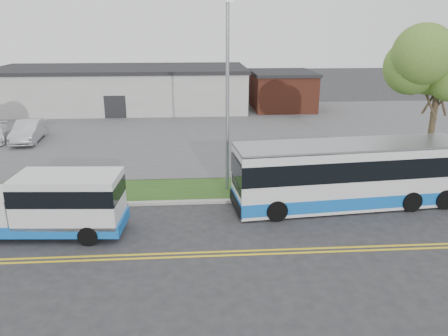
{
  "coord_description": "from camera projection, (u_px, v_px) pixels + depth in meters",
  "views": [
    {
      "loc": [
        1.29,
        -19.0,
        8.46
      ],
      "look_at": [
        2.76,
        1.77,
        1.6
      ],
      "focal_mm": 35.0,
      "sensor_mm": 36.0,
      "label": 1
    }
  ],
  "objects": [
    {
      "name": "curb",
      "position": [
        169.0,
        203.0,
        21.58
      ],
      "size": [
        80.0,
        0.3,
        0.15
      ],
      "primitive_type": "cube",
      "color": "#9E9B93",
      "rests_on": "ground"
    },
    {
      "name": "tree_east",
      "position": [
        440.0,
        71.0,
        22.4
      ],
      "size": [
        5.2,
        5.2,
        8.33
      ],
      "color": "#33291C",
      "rests_on": "verge"
    },
    {
      "name": "verge",
      "position": [
        171.0,
        190.0,
        23.3
      ],
      "size": [
        80.0,
        3.3,
        0.1
      ],
      "primitive_type": "cube",
      "color": "#224416",
      "rests_on": "ground"
    },
    {
      "name": "parked_car_a",
      "position": [
        29.0,
        131.0,
        32.6
      ],
      "size": [
        1.99,
        4.89,
        1.58
      ],
      "primitive_type": "imported",
      "rotation": [
        0.0,
        0.0,
        0.07
      ],
      "color": "#ABADB2",
      "rests_on": "parking_lot"
    },
    {
      "name": "streetlight_near",
      "position": [
        228.0,
        93.0,
        21.71
      ],
      "size": [
        0.35,
        1.53,
        9.5
      ],
      "color": "gray",
      "rests_on": "verge"
    },
    {
      "name": "lane_line_north",
      "position": [
        163.0,
        254.0,
        16.92
      ],
      "size": [
        70.0,
        0.12,
        0.01
      ],
      "primitive_type": "cube",
      "color": "gold",
      "rests_on": "ground"
    },
    {
      "name": "ground",
      "position": [
        168.0,
        213.0,
        20.57
      ],
      "size": [
        140.0,
        140.0,
        0.0
      ],
      "primitive_type": "plane",
      "color": "#28282B",
      "rests_on": "ground"
    },
    {
      "name": "commercial_building",
      "position": [
        122.0,
        88.0,
        45.06
      ],
      "size": [
        25.4,
        10.4,
        4.35
      ],
      "color": "#9E9E99",
      "rests_on": "ground"
    },
    {
      "name": "shuttle_bus",
      "position": [
        54.0,
        203.0,
        18.15
      ],
      "size": [
        7.01,
        2.7,
        2.63
      ],
      "rotation": [
        0.0,
        0.0,
        -0.07
      ],
      "color": "#1058AF",
      "rests_on": "ground"
    },
    {
      "name": "lane_line_south",
      "position": [
        163.0,
        258.0,
        16.63
      ],
      "size": [
        70.0,
        0.12,
        0.01
      ],
      "primitive_type": "cube",
      "color": "gold",
      "rests_on": "ground"
    },
    {
      "name": "transit_bus",
      "position": [
        350.0,
        174.0,
        21.04
      ],
      "size": [
        11.46,
        3.62,
        3.13
      ],
      "rotation": [
        0.0,
        0.0,
        0.09
      ],
      "color": "silver",
      "rests_on": "ground"
    },
    {
      "name": "brick_wing",
      "position": [
        282.0,
        90.0,
        45.29
      ],
      "size": [
        6.3,
        7.3,
        3.9
      ],
      "color": "brown",
      "rests_on": "ground"
    },
    {
      "name": "parking_lot",
      "position": [
        179.0,
        130.0,
        36.66
      ],
      "size": [
        80.0,
        25.0,
        0.1
      ],
      "primitive_type": "cube",
      "color": "#4C4C4F",
      "rests_on": "ground"
    }
  ]
}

